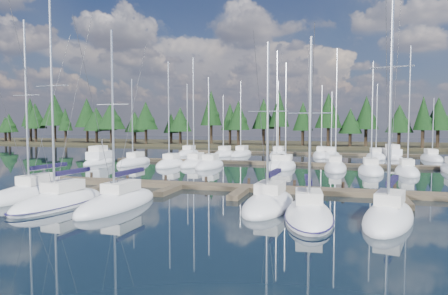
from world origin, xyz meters
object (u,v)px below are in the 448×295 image
(front_sailboat_0, at_px, (34,193))
(front_sailboat_4, at_px, (309,215))
(main_dock, at_px, (245,189))
(front_sailboat_2, at_px, (118,203))
(front_sailboat_5, at_px, (389,216))
(front_sailboat_3, at_px, (269,204))
(motor_yacht_right, at_px, (391,156))
(front_sailboat_1, at_px, (59,202))
(motor_yacht_left, at_px, (100,160))

(front_sailboat_0, xyz_separation_m, front_sailboat_4, (21.28, -1.86, -0.01))
(main_dock, xyz_separation_m, front_sailboat_2, (-7.06, -8.45, 0.08))
(front_sailboat_2, relative_size, front_sailboat_5, 0.79)
(front_sailboat_2, bearing_deg, front_sailboat_3, 13.71)
(front_sailboat_3, height_order, motor_yacht_right, front_sailboat_3)
(main_dock, height_order, front_sailboat_2, front_sailboat_2)
(front_sailboat_1, bearing_deg, motor_yacht_right, 59.73)
(front_sailboat_2, bearing_deg, front_sailboat_4, -1.16)
(front_sailboat_2, xyz_separation_m, front_sailboat_5, (17.47, 0.56, 0.03))
(front_sailboat_4, bearing_deg, front_sailboat_2, 178.84)
(front_sailboat_3, bearing_deg, front_sailboat_2, -166.29)
(main_dock, relative_size, motor_yacht_left, 5.10)
(main_dock, relative_size, front_sailboat_0, 3.07)
(main_dock, relative_size, motor_yacht_right, 5.42)
(front_sailboat_0, relative_size, front_sailboat_2, 1.13)
(motor_yacht_right, bearing_deg, main_dock, -113.26)
(front_sailboat_5, bearing_deg, main_dock, 142.85)
(front_sailboat_3, height_order, front_sailboat_5, front_sailboat_5)
(front_sailboat_3, bearing_deg, front_sailboat_0, -177.33)
(main_dock, relative_size, front_sailboat_2, 3.45)
(front_sailboat_3, relative_size, motor_yacht_left, 1.38)
(main_dock, distance_m, front_sailboat_0, 16.86)
(front_sailboat_1, bearing_deg, front_sailboat_3, 12.84)
(front_sailboat_5, bearing_deg, motor_yacht_right, 82.71)
(front_sailboat_4, height_order, motor_yacht_right, front_sailboat_4)
(front_sailboat_0, xyz_separation_m, front_sailboat_5, (25.83, -1.04, 0.03))
(front_sailboat_0, distance_m, front_sailboat_3, 18.46)
(front_sailboat_1, distance_m, motor_yacht_right, 54.51)
(front_sailboat_4, bearing_deg, front_sailboat_3, 136.19)
(main_dock, relative_size, front_sailboat_5, 2.71)
(front_sailboat_3, distance_m, front_sailboat_5, 7.63)
(front_sailboat_0, height_order, front_sailboat_4, front_sailboat_0)
(front_sailboat_2, distance_m, motor_yacht_right, 51.84)
(front_sailboat_0, distance_m, motor_yacht_right, 54.78)
(front_sailboat_3, relative_size, front_sailboat_5, 0.73)
(main_dock, bearing_deg, front_sailboat_0, -156.02)
(front_sailboat_0, relative_size, motor_yacht_left, 1.66)
(front_sailboat_3, xyz_separation_m, motor_yacht_right, (13.24, 43.84, 0.16))
(front_sailboat_2, xyz_separation_m, motor_yacht_right, (23.32, 46.30, 0.16))
(main_dock, relative_size, front_sailboat_3, 3.70)
(main_dock, distance_m, front_sailboat_4, 10.51)
(front_sailboat_2, bearing_deg, main_dock, 50.15)
(front_sailboat_5, relative_size, motor_yacht_left, 1.88)
(main_dock, bearing_deg, front_sailboat_3, -63.19)
(front_sailboat_4, relative_size, motor_yacht_left, 1.34)
(front_sailboat_1, relative_size, front_sailboat_3, 1.27)
(main_dock, xyz_separation_m, front_sailboat_4, (5.87, -8.72, 0.07))
(front_sailboat_0, xyz_separation_m, front_sailboat_1, (4.20, -2.38, 0.00))
(front_sailboat_0, relative_size, front_sailboat_1, 0.95)
(front_sailboat_1, distance_m, front_sailboat_4, 17.08)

